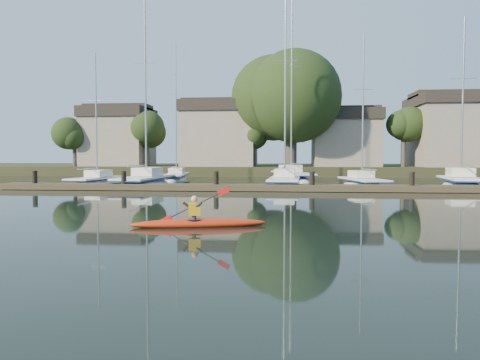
# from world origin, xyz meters

# --- Properties ---
(ground) EXTENTS (160.00, 160.00, 0.00)m
(ground) POSITION_xyz_m (0.00, 0.00, 0.00)
(ground) COLOR black
(ground) RESTS_ON ground
(kayak) EXTENTS (4.23, 1.49, 1.35)m
(kayak) POSITION_xyz_m (-1.35, -1.06, 0.16)
(kayak) COLOR red
(kayak) RESTS_ON ground
(dock) EXTENTS (34.00, 2.00, 1.80)m
(dock) POSITION_xyz_m (0.00, 14.00, 0.20)
(dock) COLOR #4A3E2A
(dock) RESTS_ON ground
(sailboat_0) EXTENTS (2.90, 7.13, 10.99)m
(sailboat_0) POSITION_xyz_m (-12.74, 18.54, -0.18)
(sailboat_0) COLOR white
(sailboat_0) RESTS_ON ground
(sailboat_1) EXTENTS (2.88, 9.49, 15.31)m
(sailboat_1) POSITION_xyz_m (-8.75, 17.84, -0.21)
(sailboat_1) COLOR white
(sailboat_1) RESTS_ON ground
(sailboat_2) EXTENTS (2.54, 9.33, 15.32)m
(sailboat_2) POSITION_xyz_m (1.31, 18.13, -0.19)
(sailboat_2) COLOR white
(sailboat_2) RESTS_ON ground
(sailboat_3) EXTENTS (3.26, 7.64, 11.96)m
(sailboat_3) POSITION_xyz_m (6.86, 18.67, -0.18)
(sailboat_3) COLOR white
(sailboat_3) RESTS_ON ground
(sailboat_4) EXTENTS (3.34, 8.01, 13.20)m
(sailboat_4) POSITION_xyz_m (13.62, 18.71, -0.21)
(sailboat_4) COLOR white
(sailboat_4) RESTS_ON ground
(sailboat_5) EXTENTS (2.64, 8.20, 13.33)m
(sailboat_5) POSITION_xyz_m (-8.50, 26.47, -0.17)
(sailboat_5) COLOR white
(sailboat_5) RESTS_ON ground
(sailboat_6) EXTENTS (4.55, 11.29, 17.56)m
(sailboat_6) POSITION_xyz_m (1.97, 27.54, -0.20)
(sailboat_6) COLOR white
(sailboat_6) RESTS_ON ground
(shore) EXTENTS (90.00, 25.25, 12.75)m
(shore) POSITION_xyz_m (1.61, 40.29, 3.23)
(shore) COLOR #253018
(shore) RESTS_ON ground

